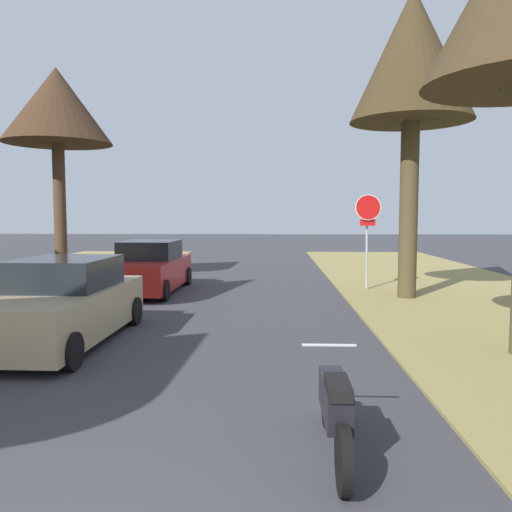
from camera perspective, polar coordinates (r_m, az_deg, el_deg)
name	(u,v)px	position (r m, az deg, el deg)	size (l,w,h in m)	color
stop_sign_far	(368,221)	(16.45, 12.30, 3.83)	(0.81, 0.30, 2.97)	#9EA0A5
street_tree_right_mid_b	(412,60)	(15.63, 16.96, 20.14)	(3.36, 3.36, 8.52)	#483C24
street_tree_left_mid_b	(57,108)	(19.62, -21.25, 15.06)	(3.71, 3.71, 7.39)	#4A3525
parked_sedan_tan	(62,304)	(10.27, -20.70, -5.04)	(2.03, 4.44, 1.57)	tan
parked_sedan_red	(149,269)	(16.23, -11.77, -1.37)	(2.03, 4.44, 1.57)	red
parked_motorcycle	(335,408)	(5.35, 8.76, -16.37)	(0.60, 2.05, 0.97)	black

